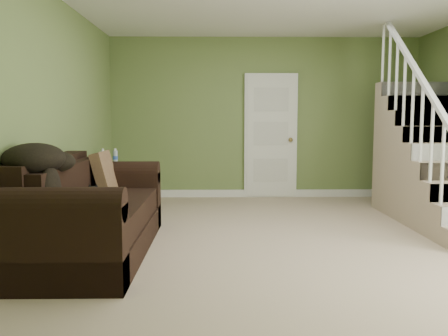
{
  "coord_description": "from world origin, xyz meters",
  "views": [
    {
      "loc": [
        -0.79,
        -5.03,
        1.3
      ],
      "look_at": [
        -0.7,
        0.22,
        0.75
      ],
      "focal_mm": 38.0,
      "sensor_mm": 36.0,
      "label": 1
    }
  ],
  "objects_px": {
    "sofa": "(88,217)",
    "cat": "(91,195)",
    "side_table": "(111,187)",
    "banana": "(100,207)"
  },
  "relations": [
    {
      "from": "sofa",
      "to": "cat",
      "type": "height_order",
      "value": "sofa"
    },
    {
      "from": "side_table",
      "to": "cat",
      "type": "bearing_deg",
      "value": -82.04
    },
    {
      "from": "sofa",
      "to": "cat",
      "type": "distance_m",
      "value": 0.26
    },
    {
      "from": "sofa",
      "to": "side_table",
      "type": "relative_size",
      "value": 2.67
    },
    {
      "from": "side_table",
      "to": "cat",
      "type": "relative_size",
      "value": 2.07
    },
    {
      "from": "sofa",
      "to": "side_table",
      "type": "distance_m",
      "value": 2.13
    },
    {
      "from": "side_table",
      "to": "banana",
      "type": "height_order",
      "value": "side_table"
    },
    {
      "from": "cat",
      "to": "banana",
      "type": "relative_size",
      "value": 2.42
    },
    {
      "from": "cat",
      "to": "side_table",
      "type": "bearing_deg",
      "value": 76.37
    },
    {
      "from": "sofa",
      "to": "banana",
      "type": "relative_size",
      "value": 13.36
    }
  ]
}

